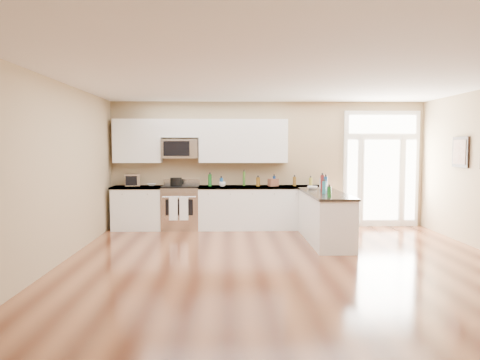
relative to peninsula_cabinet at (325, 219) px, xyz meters
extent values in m
plane|color=#562918|center=(-0.93, -2.24, -0.43)|extent=(8.00, 8.00, 0.00)
plane|color=tan|center=(-0.93, 1.76, 0.97)|extent=(7.00, 0.00, 7.00)
plane|color=tan|center=(-0.93, -6.24, 0.97)|extent=(7.00, 0.00, 7.00)
plane|color=tan|center=(-4.42, -2.24, 0.97)|extent=(0.00, 8.00, 8.00)
plane|color=white|center=(-0.93, -2.24, 2.37)|extent=(8.00, 8.00, 0.00)
cube|color=white|center=(-3.80, 1.45, 0.02)|extent=(1.06, 0.62, 0.90)
cube|color=black|center=(-3.80, 1.45, -0.38)|extent=(1.02, 0.52, 0.10)
cube|color=black|center=(-3.80, 1.45, 0.49)|extent=(1.10, 0.66, 0.04)
cube|color=white|center=(-1.08, 1.45, 0.02)|extent=(2.81, 0.62, 0.90)
cube|color=black|center=(-1.08, 1.45, -0.38)|extent=(2.77, 0.52, 0.10)
cube|color=black|center=(-1.08, 1.45, 0.49)|extent=(2.85, 0.66, 0.04)
cube|color=white|center=(0.00, 0.00, 0.02)|extent=(0.65, 2.28, 0.90)
cube|color=black|center=(0.00, 0.00, -0.38)|extent=(0.61, 2.18, 0.10)
cube|color=black|center=(0.00, 0.00, 0.49)|extent=(0.69, 2.32, 0.04)
cube|color=white|center=(-3.81, 1.59, 1.49)|extent=(1.04, 0.33, 0.95)
cube|color=white|center=(-1.50, 1.59, 1.49)|extent=(1.94, 0.33, 0.95)
cube|color=white|center=(-2.88, 1.59, 1.77)|extent=(0.82, 0.33, 0.40)
cube|color=silver|center=(-2.88, 1.56, 1.33)|extent=(0.78, 0.40, 0.42)
cube|color=black|center=(-2.94, 1.35, 1.33)|extent=(0.56, 0.01, 0.32)
cube|color=white|center=(1.62, 1.72, 0.87)|extent=(1.70, 0.08, 2.60)
cube|color=white|center=(1.62, 1.67, 0.62)|extent=(0.78, 0.02, 1.80)
cube|color=white|center=(0.96, 1.67, 0.62)|extent=(0.22, 0.02, 1.80)
cube|color=white|center=(2.28, 1.67, 0.62)|extent=(0.22, 0.02, 1.80)
cube|color=white|center=(1.62, 1.67, 1.87)|extent=(1.50, 0.02, 0.40)
cube|color=black|center=(2.54, -0.04, 1.27)|extent=(0.04, 0.58, 0.58)
cube|color=brown|center=(2.52, -0.04, 1.27)|extent=(0.01, 0.46, 0.46)
cube|color=silver|center=(-2.86, 1.45, 0.03)|extent=(0.80, 0.66, 0.92)
cube|color=black|center=(-2.86, 1.45, 0.50)|extent=(0.80, 0.60, 0.03)
cube|color=silver|center=(-2.86, 1.75, 0.58)|extent=(0.80, 0.04, 0.14)
cube|color=black|center=(-2.86, 1.12, 0.09)|extent=(0.58, 0.01, 0.34)
cylinder|color=silver|center=(-2.86, 1.09, 0.31)|extent=(0.70, 0.02, 0.02)
cube|color=white|center=(-2.98, 1.08, 0.07)|extent=(0.18, 0.02, 0.50)
cube|color=white|center=(-2.76, 1.08, 0.07)|extent=(0.18, 0.02, 0.50)
cylinder|color=black|center=(-2.96, 1.41, 0.61)|extent=(0.31, 0.31, 0.20)
cube|color=silver|center=(-3.90, 1.45, 0.64)|extent=(0.36, 0.30, 0.27)
cube|color=brown|center=(-0.85, 1.41, 0.59)|extent=(0.24, 0.21, 0.16)
imported|color=white|center=(-3.51, 1.57, 0.53)|extent=(0.20, 0.20, 0.05)
imported|color=white|center=(-0.12, 0.66, 0.54)|extent=(0.27, 0.27, 0.06)
imported|color=white|center=(-1.95, 1.31, 0.56)|extent=(0.18, 0.18, 0.11)
cylinder|color=#19591E|center=(-0.11, -0.84, 0.60)|extent=(0.07, 0.07, 0.18)
cylinder|color=navy|center=(-1.98, 1.37, 0.60)|extent=(0.07, 0.07, 0.18)
cylinder|color=brown|center=(-1.18, 1.40, 0.60)|extent=(0.08, 0.08, 0.20)
cylinder|color=olive|center=(-0.03, 1.40, 0.60)|extent=(0.07, 0.07, 0.19)
cylinder|color=#26727F|center=(-0.06, -0.19, 0.62)|extent=(0.08, 0.08, 0.23)
cylinder|color=#591919|center=(0.04, 0.46, 0.66)|extent=(0.07, 0.07, 0.30)
cylinder|color=#B2B2B7|center=(0.08, 0.76, 0.61)|extent=(0.07, 0.07, 0.22)
cylinder|color=navy|center=(-0.83, 1.40, 0.62)|extent=(0.07, 0.07, 0.22)
cylinder|color=#3F7226|center=(-1.48, 1.55, 0.66)|extent=(0.06, 0.06, 0.31)
cylinder|color=#19591E|center=(-2.23, 1.45, 0.63)|extent=(0.08, 0.08, 0.26)
cylinder|color=navy|center=(0.03, 0.11, 0.65)|extent=(0.07, 0.07, 0.29)
cylinder|color=brown|center=(-0.38, 1.43, 0.61)|extent=(0.07, 0.07, 0.20)
camera|label=1|loc=(-1.85, -8.72, 1.37)|focal=35.00mm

